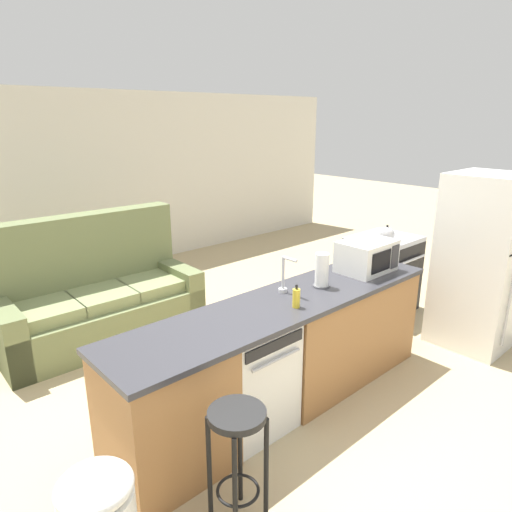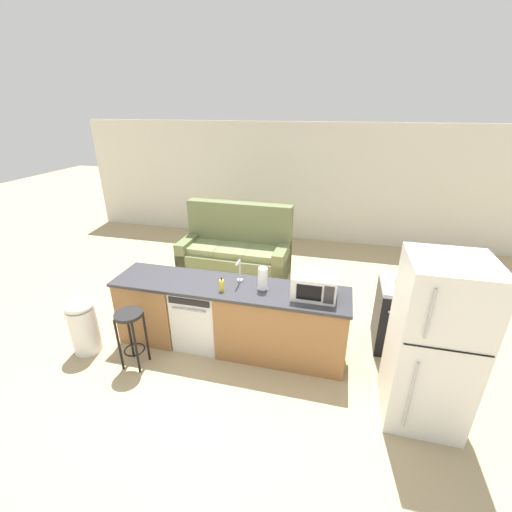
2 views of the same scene
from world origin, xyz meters
name	(u,v)px [view 1 (image 1 of 2)]	position (x,y,z in m)	size (l,w,h in m)	color
ground_plane	(270,410)	(0.00, 0.00, 0.00)	(24.00, 24.00, 0.00)	tan
wall_back	(79,186)	(0.30, 4.20, 1.30)	(10.00, 0.06, 2.60)	silver
kitchen_counter	(292,353)	(0.24, 0.00, 0.42)	(2.94, 0.66, 0.90)	#9E6B3D
dishwasher	(246,375)	(-0.25, 0.00, 0.42)	(0.58, 0.61, 0.84)	white
stove_range	(381,274)	(2.35, 0.55, 0.45)	(0.76, 0.68, 0.90)	black
refrigerator	(481,262)	(2.35, -0.55, 0.86)	(0.72, 0.73, 1.73)	white
microwave	(367,256)	(1.18, 0.00, 1.04)	(0.50, 0.37, 0.28)	white
sink_faucet	(284,277)	(0.26, 0.12, 1.03)	(0.07, 0.18, 0.30)	silver
paper_towel_roll	(322,271)	(0.58, 0.01, 1.04)	(0.14, 0.14, 0.28)	#4C4C51
soap_bottle	(296,298)	(0.12, -0.14, 0.97)	(0.06, 0.06, 0.18)	yellow
kettle	(387,234)	(2.18, 0.42, 0.99)	(0.21, 0.17, 0.19)	#B2B2B7
bar_stool	(237,444)	(-0.86, -0.62, 0.54)	(0.32, 0.32, 0.74)	black
couch	(96,300)	(-0.43, 2.19, 0.39)	(2.02, 0.94, 1.27)	#667047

